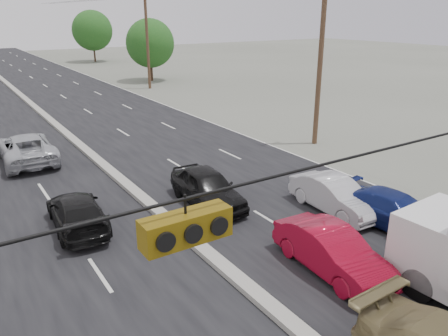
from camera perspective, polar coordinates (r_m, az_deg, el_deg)
The scene contains 12 objects.
road_surface at distance 35.34m, azimuth -21.71°, elevation 5.66°, with size 20.00×160.00×0.02m, color black.
center_median at distance 35.32m, azimuth -21.73°, elevation 5.81°, with size 0.50×160.00×0.20m, color gray.
utility_pole_right_b at distance 26.91m, azimuth 12.48°, elevation 13.66°, with size 1.60×0.30×10.00m.
utility_pole_right_c at distance 47.88m, azimuth -10.00°, elevation 16.25°, with size 1.60×0.30×10.00m.
tree_right_mid at distance 53.50m, azimuth -9.63°, elevation 15.77°, with size 5.60×5.60×7.14m.
tree_right_far at distance 77.27m, azimuth -16.82°, elevation 16.82°, with size 6.40×6.40×8.16m.
red_sedan at distance 14.20m, azimuth 13.89°, elevation -10.53°, with size 1.49×4.29×1.41m, color maroon.
queue_car_a at distance 18.31m, azimuth -2.20°, elevation -2.62°, with size 1.82×4.53×1.54m, color black.
queue_car_b at distance 18.31m, azimuth 14.27°, elevation -3.51°, with size 1.47×4.23×1.39m, color silver.
queue_car_d at distance 17.68m, azimuth 21.47°, elevation -5.30°, with size 1.84×4.54×1.32m, color navy.
oncoming_near at distance 17.31m, azimuth -18.64°, elevation -5.55°, with size 1.80×4.42×1.28m, color black.
oncoming_far at distance 25.92m, azimuth -24.43°, elevation 2.36°, with size 2.60×5.64×1.57m, color #ABAEB3.
Camera 1 is at (-6.51, -3.87, 7.70)m, focal length 35.00 mm.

